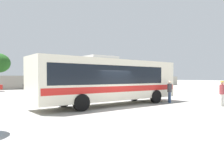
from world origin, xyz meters
TOP-DOWN VIEW (x-y plane):
  - ground_plane at (0.00, 10.00)m, footprint 300.00×300.00m
  - perimeter_wall at (0.00, 27.87)m, footprint 80.00×0.30m
  - coach_bus_cream_red at (0.23, 1.28)m, footprint 11.71×3.42m
  - attendant_by_bus_door at (5.06, -0.13)m, footprint 0.46×0.46m
  - passenger_waiting_on_apron at (6.52, -3.60)m, footprint 0.37×0.37m
  - parked_car_third_black at (0.96, 23.64)m, footprint 4.41×2.30m
  - parked_car_rightmost_silver at (6.89, 23.83)m, footprint 4.69×2.27m
  - roadside_tree_right at (12.04, 33.32)m, footprint 3.53×3.53m

SIDE VIEW (x-z plane):
  - ground_plane at x=0.00m, z-range 0.00..0.00m
  - parked_car_rightmost_silver at x=6.89m, z-range 0.05..1.46m
  - parked_car_third_black at x=0.96m, z-range 0.04..1.59m
  - attendant_by_bus_door at x=5.06m, z-range 0.11..1.88m
  - passenger_waiting_on_apron at x=6.52m, z-range 0.12..1.91m
  - perimeter_wall at x=0.00m, z-range 0.00..2.36m
  - coach_bus_cream_red at x=0.23m, z-range 0.12..3.64m
  - roadside_tree_right at x=12.04m, z-range 1.71..8.19m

